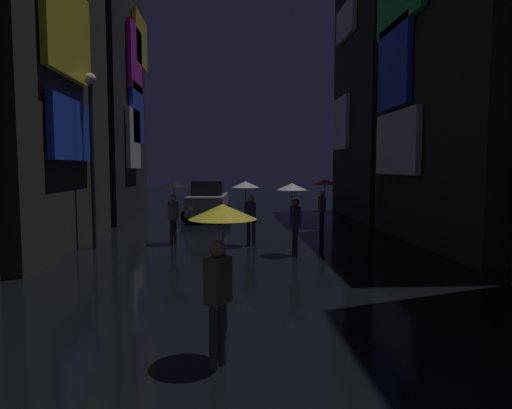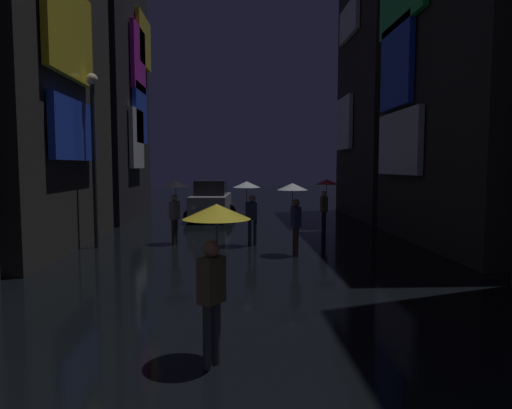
# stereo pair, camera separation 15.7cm
# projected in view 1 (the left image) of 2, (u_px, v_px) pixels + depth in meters

# --- Properties ---
(building_left_mid) EXTENTS (4.25, 7.99, 13.69)m
(building_left_mid) POSITION_uv_depth(u_px,v_px,m) (5.00, 26.00, 13.84)
(building_left_mid) COLOR #33302D
(building_left_mid) RESTS_ON ground
(building_left_far) EXTENTS (4.25, 7.38, 12.19)m
(building_left_far) POSITION_uv_depth(u_px,v_px,m) (92.00, 96.00, 22.56)
(building_left_far) COLOR #232328
(building_left_far) RESTS_ON ground
(building_right_mid) EXTENTS (4.25, 8.31, 13.23)m
(building_right_mid) POSITION_uv_depth(u_px,v_px,m) (478.00, 44.00, 14.94)
(building_right_mid) COLOR #2D2826
(building_right_mid) RESTS_ON ground
(building_right_far) EXTENTS (4.25, 7.21, 14.07)m
(building_right_far) POSITION_uv_depth(u_px,v_px,m) (389.00, 80.00, 23.30)
(building_right_far) COLOR #2D2826
(building_right_far) RESTS_ON ground
(pedestrian_foreground_right_clear) EXTENTS (0.90, 0.90, 2.12)m
(pedestrian_foreground_right_clear) POSITION_uv_depth(u_px,v_px,m) (247.00, 195.00, 14.91)
(pedestrian_foreground_right_clear) COLOR #2D2D38
(pedestrian_foreground_right_clear) RESTS_ON ground
(pedestrian_foreground_left_red) EXTENTS (0.90, 0.90, 2.12)m
(pedestrian_foreground_left_red) POSITION_uv_depth(u_px,v_px,m) (324.00, 191.00, 17.42)
(pedestrian_foreground_left_red) COLOR black
(pedestrian_foreground_left_red) RESTS_ON ground
(pedestrian_far_right_clear) EXTENTS (0.90, 0.90, 2.12)m
(pedestrian_far_right_clear) POSITION_uv_depth(u_px,v_px,m) (293.00, 199.00, 13.28)
(pedestrian_far_right_clear) COLOR #38332D
(pedestrian_far_right_clear) RESTS_ON ground
(pedestrian_midstreet_left_yellow) EXTENTS (0.90, 0.90, 2.12)m
(pedestrian_midstreet_left_yellow) POSITION_uv_depth(u_px,v_px,m) (221.00, 239.00, 5.94)
(pedestrian_midstreet_left_yellow) COLOR #2D2D38
(pedestrian_midstreet_left_yellow) RESTS_ON ground
(pedestrian_near_crossing_black) EXTENTS (0.90, 0.90, 2.12)m
(pedestrian_near_crossing_black) POSITION_uv_depth(u_px,v_px,m) (174.00, 195.00, 15.20)
(pedestrian_near_crossing_black) COLOR #38332D
(pedestrian_near_crossing_black) RESTS_ON ground
(car_distant) EXTENTS (2.43, 4.23, 1.92)m
(car_distant) POSITION_uv_depth(u_px,v_px,m) (208.00, 201.00, 22.22)
(car_distant) COLOR #99999E
(car_distant) RESTS_ON ground
(streetlamp_left_far) EXTENTS (0.36, 0.36, 5.50)m
(streetlamp_left_far) POSITION_uv_depth(u_px,v_px,m) (92.00, 140.00, 14.29)
(streetlamp_left_far) COLOR #2D2D33
(streetlamp_left_far) RESTS_ON ground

